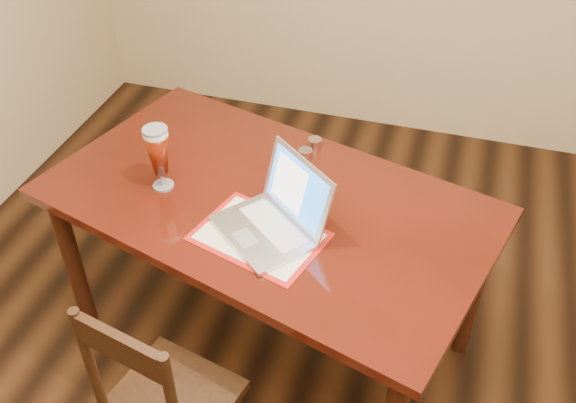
% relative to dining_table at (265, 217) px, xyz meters
% --- Properties ---
extents(room_shell, '(4.51, 5.01, 2.71)m').
position_rel_dining_table_xyz_m(room_shell, '(0.47, -0.55, 1.04)').
color(room_shell, '#CCAC88').
rests_on(room_shell, ground).
extents(dining_table, '(1.93, 1.41, 1.08)m').
position_rel_dining_table_xyz_m(dining_table, '(0.00, 0.00, 0.00)').
color(dining_table, '#430E09').
rests_on(dining_table, ground).
extents(dining_chair, '(0.48, 0.47, 0.96)m').
position_rel_dining_table_xyz_m(dining_chair, '(-0.13, -0.73, -0.27)').
color(dining_chair, '#311C0D').
rests_on(dining_chair, ground).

